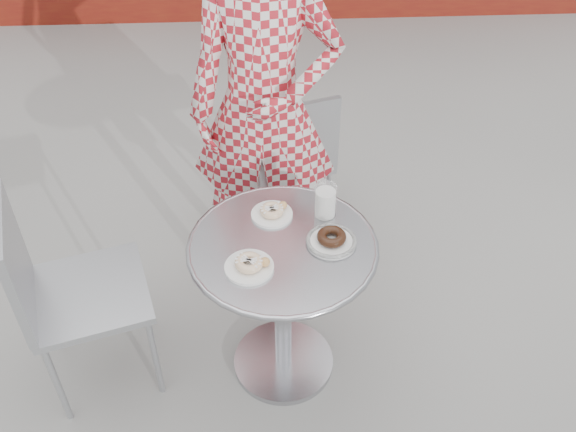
{
  "coord_description": "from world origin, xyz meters",
  "views": [
    {
      "loc": [
        -0.1,
        -1.7,
        2.34
      ],
      "look_at": [
        -0.0,
        0.08,
        0.79
      ],
      "focal_mm": 40.0,
      "sensor_mm": 36.0,
      "label": 1
    }
  ],
  "objects_px": {
    "chair_far": "(285,185)",
    "plate_checker": "(331,240)",
    "bistro_table": "(283,278)",
    "milk_cup": "(325,202)",
    "chair_left": "(95,326)",
    "plate_near": "(250,265)",
    "seated_person": "(265,108)",
    "plate_far": "(272,212)"
  },
  "relations": [
    {
      "from": "chair_far",
      "to": "plate_checker",
      "type": "bearing_deg",
      "value": 79.79
    },
    {
      "from": "bistro_table",
      "to": "milk_cup",
      "type": "xyz_separation_m",
      "value": [
        0.17,
        0.16,
        0.24
      ]
    },
    {
      "from": "chair_left",
      "to": "milk_cup",
      "type": "distance_m",
      "value": 1.07
    },
    {
      "from": "bistro_table",
      "to": "plate_near",
      "type": "height_order",
      "value": "plate_near"
    },
    {
      "from": "seated_person",
      "to": "plate_far",
      "type": "relative_size",
      "value": 11.17
    },
    {
      "from": "plate_near",
      "to": "milk_cup",
      "type": "distance_m",
      "value": 0.4
    },
    {
      "from": "plate_checker",
      "to": "seated_person",
      "type": "bearing_deg",
      "value": 108.85
    },
    {
      "from": "bistro_table",
      "to": "plate_near",
      "type": "relative_size",
      "value": 4.11
    },
    {
      "from": "plate_far",
      "to": "bistro_table",
      "type": "bearing_deg",
      "value": -79.33
    },
    {
      "from": "plate_far",
      "to": "seated_person",
      "type": "bearing_deg",
      "value": 91.62
    },
    {
      "from": "plate_far",
      "to": "plate_checker",
      "type": "bearing_deg",
      "value": -38.4
    },
    {
      "from": "seated_person",
      "to": "plate_checker",
      "type": "distance_m",
      "value": 0.71
    },
    {
      "from": "bistro_table",
      "to": "plate_near",
      "type": "xyz_separation_m",
      "value": [
        -0.12,
        -0.12,
        0.19
      ]
    },
    {
      "from": "bistro_table",
      "to": "seated_person",
      "type": "relative_size",
      "value": 0.4
    },
    {
      "from": "chair_left",
      "to": "plate_checker",
      "type": "xyz_separation_m",
      "value": [
        0.95,
        -0.01,
        0.45
      ]
    },
    {
      "from": "plate_near",
      "to": "milk_cup",
      "type": "bearing_deg",
      "value": 43.64
    },
    {
      "from": "bistro_table",
      "to": "chair_far",
      "type": "distance_m",
      "value": 0.98
    },
    {
      "from": "bistro_table",
      "to": "milk_cup",
      "type": "height_order",
      "value": "milk_cup"
    },
    {
      "from": "plate_checker",
      "to": "bistro_table",
      "type": "bearing_deg",
      "value": 179.99
    },
    {
      "from": "chair_far",
      "to": "plate_far",
      "type": "xyz_separation_m",
      "value": [
        -0.09,
        -0.77,
        0.47
      ]
    },
    {
      "from": "chair_left",
      "to": "seated_person",
      "type": "distance_m",
      "value": 1.15
    },
    {
      "from": "bistro_table",
      "to": "seated_person",
      "type": "bearing_deg",
      "value": 93.94
    },
    {
      "from": "bistro_table",
      "to": "chair_left",
      "type": "relative_size",
      "value": 0.77
    },
    {
      "from": "plate_far",
      "to": "milk_cup",
      "type": "distance_m",
      "value": 0.21
    },
    {
      "from": "seated_person",
      "to": "plate_checker",
      "type": "height_order",
      "value": "seated_person"
    },
    {
      "from": "plate_near",
      "to": "plate_checker",
      "type": "xyz_separation_m",
      "value": [
        0.3,
        0.12,
        -0.0
      ]
    },
    {
      "from": "bistro_table",
      "to": "plate_checker",
      "type": "height_order",
      "value": "plate_checker"
    },
    {
      "from": "plate_far",
      "to": "chair_left",
      "type": "bearing_deg",
      "value": -168.12
    },
    {
      "from": "plate_near",
      "to": "plate_checker",
      "type": "height_order",
      "value": "plate_checker"
    },
    {
      "from": "bistro_table",
      "to": "milk_cup",
      "type": "bearing_deg",
      "value": 43.31
    },
    {
      "from": "plate_far",
      "to": "milk_cup",
      "type": "height_order",
      "value": "milk_cup"
    },
    {
      "from": "plate_far",
      "to": "plate_checker",
      "type": "relative_size",
      "value": 0.86
    },
    {
      "from": "chair_left",
      "to": "seated_person",
      "type": "relative_size",
      "value": 0.52
    },
    {
      "from": "bistro_table",
      "to": "seated_person",
      "type": "xyz_separation_m",
      "value": [
        -0.05,
        0.66,
        0.35
      ]
    },
    {
      "from": "chair_far",
      "to": "chair_left",
      "type": "distance_m",
      "value": 1.24
    },
    {
      "from": "seated_person",
      "to": "plate_far",
      "type": "height_order",
      "value": "seated_person"
    },
    {
      "from": "seated_person",
      "to": "plate_near",
      "type": "relative_size",
      "value": 10.24
    },
    {
      "from": "chair_left",
      "to": "plate_near",
      "type": "distance_m",
      "value": 0.8
    },
    {
      "from": "plate_near",
      "to": "bistro_table",
      "type": "bearing_deg",
      "value": 44.09
    },
    {
      "from": "bistro_table",
      "to": "plate_near",
      "type": "bearing_deg",
      "value": -135.91
    },
    {
      "from": "bistro_table",
      "to": "plate_far",
      "type": "relative_size",
      "value": 4.48
    },
    {
      "from": "seated_person",
      "to": "chair_far",
      "type": "bearing_deg",
      "value": 74.75
    }
  ]
}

